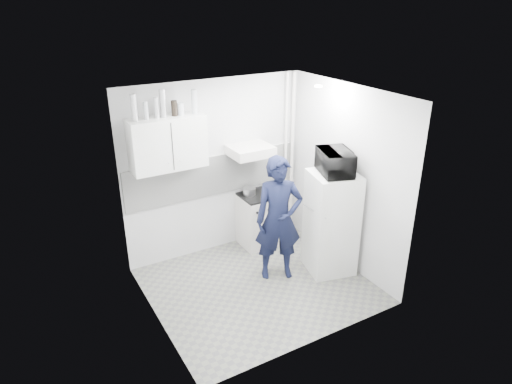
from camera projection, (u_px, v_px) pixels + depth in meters
floor at (258, 286)px, 6.20m from camera, size 2.80×2.80×0.00m
ceiling at (259, 95)px, 5.16m from camera, size 2.80×2.80×0.00m
wall_back at (215, 168)px, 6.68m from camera, size 2.80×0.00×2.80m
wall_left at (149, 225)px, 5.04m from camera, size 0.00×2.60×2.60m
wall_right at (345, 178)px, 6.33m from camera, size 0.00×2.60×2.60m
person at (279, 219)px, 6.11m from camera, size 0.75×0.63×1.75m
stove at (257, 221)px, 7.09m from camera, size 0.51×0.51×0.81m
fridge at (331, 223)px, 6.32m from camera, size 0.73×0.73×1.47m
stove_top at (257, 196)px, 6.92m from camera, size 0.49×0.49×0.03m
saucepan at (249, 191)px, 6.92m from camera, size 0.19×0.19×0.11m
microwave at (335, 162)px, 5.96m from camera, size 0.67×0.56×0.32m
bottle_a at (134, 108)px, 5.59m from camera, size 0.08×0.08×0.33m
bottle_b at (146, 110)px, 5.67m from camera, size 0.06×0.06×0.23m
bottle_c at (156, 108)px, 5.73m from camera, size 0.06×0.06×0.26m
bottle_d at (163, 103)px, 5.75m from camera, size 0.08×0.08×0.36m
canister_a at (174, 108)px, 5.85m from camera, size 0.08×0.08×0.20m
canister_b at (181, 109)px, 5.90m from camera, size 0.08×0.08×0.16m
bottle_e at (194, 101)px, 5.95m from camera, size 0.08×0.08×0.32m
upper_cabinet at (168, 143)px, 5.97m from camera, size 1.00×0.35×0.70m
range_hood at (250, 151)px, 6.58m from camera, size 0.60×0.50×0.14m
backsplash at (216, 175)px, 6.70m from camera, size 2.74×0.03×0.60m
pipe_a at (292, 155)px, 7.21m from camera, size 0.05×0.05×2.60m
pipe_b at (286, 157)px, 7.15m from camera, size 0.04×0.04×2.60m
ceiling_spot_fixture at (318, 86)px, 5.79m from camera, size 0.10×0.10×0.02m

